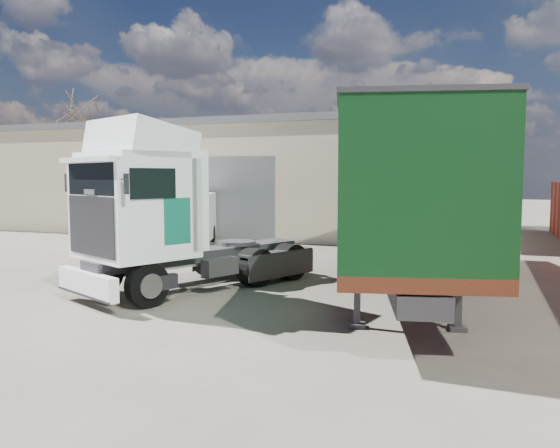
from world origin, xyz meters
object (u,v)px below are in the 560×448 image
(panel_van, at_px, (181,221))
(orange_skip, at_px, (113,215))
(box_trailer, at_px, (391,190))
(bare_tree, at_px, (83,102))
(tractor_unit, at_px, (165,222))

(panel_van, relative_size, orange_skip, 1.30)
(panel_van, height_order, orange_skip, orange_skip)
(box_trailer, bearing_deg, bare_tree, 130.15)
(tractor_unit, height_order, panel_van, tractor_unit)
(panel_van, bearing_deg, tractor_unit, -82.65)
(bare_tree, bearing_deg, tractor_unit, -46.68)
(bare_tree, height_order, box_trailer, bare_tree)
(box_trailer, xyz_separation_m, orange_skip, (-13.92, 7.38, -1.45))
(tractor_unit, relative_size, panel_van, 1.15)
(box_trailer, height_order, panel_van, box_trailer)
(tractor_unit, bearing_deg, panel_van, 142.43)
(bare_tree, height_order, orange_skip, bare_tree)
(bare_tree, distance_m, panel_van, 21.30)
(panel_van, distance_m, orange_skip, 6.06)
(box_trailer, bearing_deg, panel_van, 139.04)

